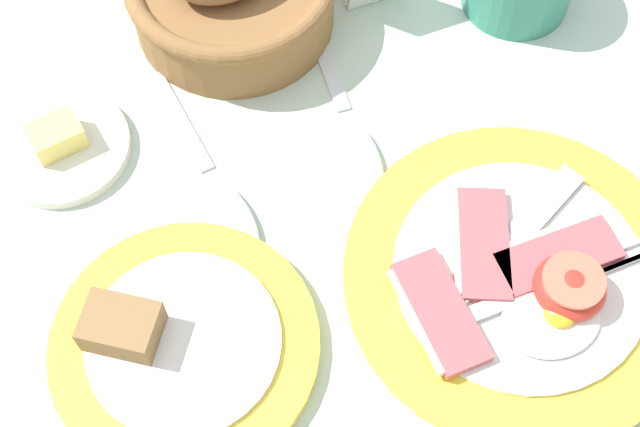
{
  "coord_description": "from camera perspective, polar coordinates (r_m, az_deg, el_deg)",
  "views": [
    {
      "loc": [
        -0.17,
        -0.19,
        0.6
      ],
      "look_at": [
        -0.07,
        0.11,
        0.02
      ],
      "focal_mm": 50.0,
      "sensor_mm": 36.0,
      "label": 1
    }
  ],
  "objects": [
    {
      "name": "teaspoon_by_saucer",
      "position": [
        0.72,
        2.12,
        5.35
      ],
      "size": [
        0.03,
        0.19,
        0.01
      ],
      "rotation": [
        0.0,
        0.0,
        4.67
      ],
      "color": "silver",
      "rests_on": "ground_plane"
    },
    {
      "name": "bread_plate",
      "position": [
        0.64,
        -9.01,
        -8.21
      ],
      "size": [
        0.19,
        0.19,
        0.04
      ],
      "color": "yellow",
      "rests_on": "ground_plane"
    },
    {
      "name": "ground_plane",
      "position": [
        0.66,
        8.98,
        -7.16
      ],
      "size": [
        3.0,
        3.0,
        0.0
      ],
      "primitive_type": "plane",
      "color": "#B7CCB7"
    },
    {
      "name": "breakfast_plate",
      "position": [
        0.67,
        12.74,
        -4.02
      ],
      "size": [
        0.26,
        0.26,
        0.04
      ],
      "color": "yellow",
      "rests_on": "ground_plane"
    },
    {
      "name": "butter_dish",
      "position": [
        0.74,
        -16.27,
        4.23
      ],
      "size": [
        0.11,
        0.11,
        0.03
      ],
      "color": "silver",
      "rests_on": "ground_plane"
    },
    {
      "name": "teaspoon_near_cup",
      "position": [
        0.7,
        -6.44,
        1.51
      ],
      "size": [
        0.05,
        0.19,
        0.01
      ],
      "rotation": [
        0.0,
        0.0,
        4.86
      ],
      "color": "silver",
      "rests_on": "ground_plane"
    }
  ]
}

